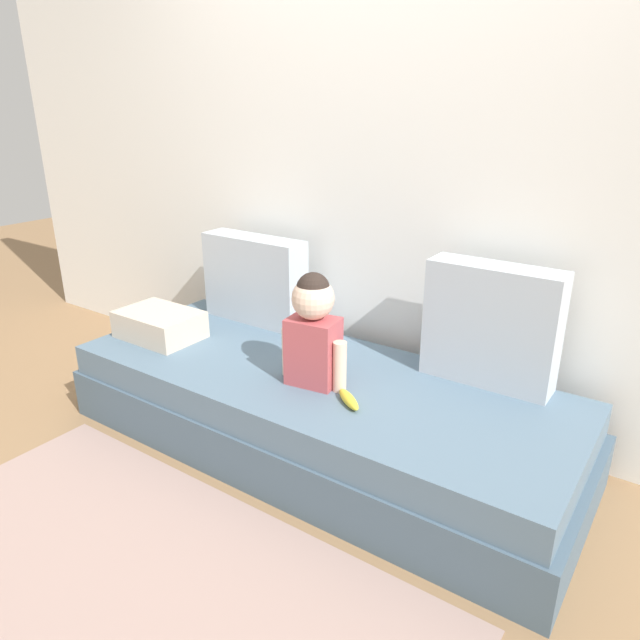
% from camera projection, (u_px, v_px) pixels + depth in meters
% --- Properties ---
extents(ground_plane, '(12.00, 12.00, 0.00)m').
position_uv_depth(ground_plane, '(316.00, 446.00, 2.66)').
color(ground_plane, '#93704C').
extents(back_wall, '(5.50, 0.10, 2.45)m').
position_uv_depth(back_wall, '(387.00, 159.00, 2.67)').
color(back_wall, white).
rests_on(back_wall, ground).
extents(couch, '(2.30, 0.89, 0.37)m').
position_uv_depth(couch, '(316.00, 411.00, 2.60)').
color(couch, '#495F70').
rests_on(couch, ground).
extents(throw_pillow_left, '(0.58, 0.16, 0.45)m').
position_uv_depth(throw_pillow_left, '(255.00, 280.00, 3.05)').
color(throw_pillow_left, '#B2BCC6').
rests_on(throw_pillow_left, couch).
extents(throw_pillow_right, '(0.54, 0.16, 0.50)m').
position_uv_depth(throw_pillow_right, '(491.00, 325.00, 2.37)').
color(throw_pillow_right, '#B2BCC6').
rests_on(throw_pillow_right, couch).
extents(toddler, '(0.32, 0.17, 0.48)m').
position_uv_depth(toddler, '(313.00, 328.00, 2.36)').
color(toddler, '#B24C51').
rests_on(toddler, couch).
extents(banana, '(0.16, 0.14, 0.04)m').
position_uv_depth(banana, '(349.00, 399.00, 2.27)').
color(banana, yellow).
rests_on(banana, couch).
extents(folded_blanket, '(0.40, 0.28, 0.13)m').
position_uv_depth(folded_blanket, '(160.00, 324.00, 2.89)').
color(folded_blanket, beige).
rests_on(folded_blanket, couch).
extents(floor_rug, '(2.07, 1.00, 0.01)m').
position_uv_depth(floor_rug, '(142.00, 584.00, 1.90)').
color(floor_rug, tan).
rests_on(floor_rug, ground).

